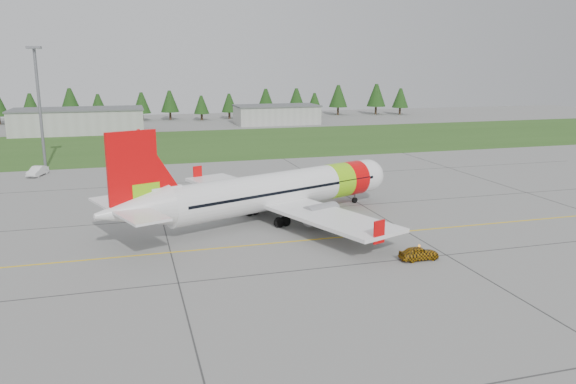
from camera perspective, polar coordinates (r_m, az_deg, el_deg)
name	(u,v)px	position (r m, az deg, el deg)	size (l,w,h in m)	color
ground	(348,265)	(51.01, 6.10, -7.42)	(320.00, 320.00, 0.00)	gray
aircraft	(274,191)	(64.56, -1.39, 0.08)	(36.29, 34.49, 11.48)	white
follow_me_car	(420,241)	(52.93, 13.22, -4.83)	(1.49, 1.26, 3.69)	#CA870B
service_van	(36,161)	(98.49, -24.20, 2.86)	(1.65, 1.56, 4.73)	silver
grass_strip	(211,143)	(128.72, -7.80, 4.94)	(320.00, 50.00, 0.03)	#30561E
taxi_guideline	(319,239)	(58.07, 3.12, -4.80)	(120.00, 0.25, 0.02)	gold
hangar_west	(79,122)	(155.31, -20.50, 6.72)	(32.00, 14.00, 6.00)	#A8A8A3
hangar_east	(277,115)	(168.55, -1.17, 7.82)	(24.00, 12.00, 5.20)	#A8A8A3
floodlight_mast	(40,110)	(103.36, -23.89, 7.59)	(0.50, 0.50, 20.00)	slate
treeline	(184,104)	(183.53, -10.47, 8.78)	(160.00, 8.00, 10.00)	#1C3F14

